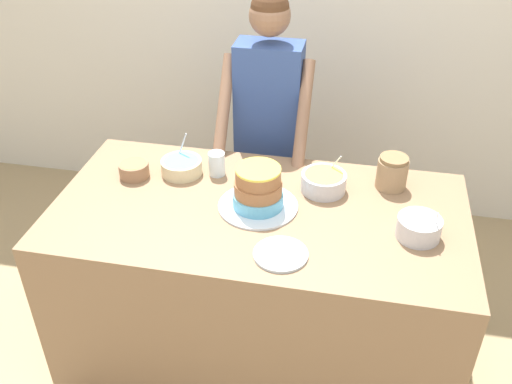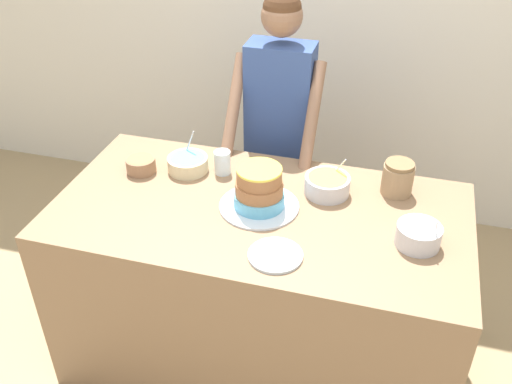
# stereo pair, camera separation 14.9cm
# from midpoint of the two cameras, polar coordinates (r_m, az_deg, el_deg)

# --- Properties ---
(wall_back) EXTENTS (10.00, 0.05, 2.60)m
(wall_back) POSITION_cam_midpoint_polar(r_m,az_deg,el_deg) (3.58, 8.25, 17.03)
(wall_back) COLOR silver
(wall_back) RESTS_ON ground_plane
(counter) EXTENTS (1.77, 0.91, 0.90)m
(counter) POSITION_cam_midpoint_polar(r_m,az_deg,el_deg) (2.72, 1.90, -9.51)
(counter) COLOR #8C6B4C
(counter) RESTS_ON ground_plane
(person_baker) EXTENTS (0.45, 0.45, 1.65)m
(person_baker) POSITION_cam_midpoint_polar(r_m,az_deg,el_deg) (2.95, 3.77, 7.78)
(person_baker) COLOR #2D2D38
(person_baker) RESTS_ON ground_plane
(cake) EXTENTS (0.34, 0.34, 0.19)m
(cake) POSITION_cam_midpoint_polar(r_m,az_deg,el_deg) (2.39, 2.10, 0.10)
(cake) COLOR silver
(cake) RESTS_ON counter
(frosting_bowl_yellow) EXTENTS (0.20, 0.20, 0.16)m
(frosting_bowl_yellow) POSITION_cam_midpoint_polar(r_m,az_deg,el_deg) (2.53, 8.81, 0.72)
(frosting_bowl_yellow) COLOR silver
(frosting_bowl_yellow) RESTS_ON counter
(frosting_bowl_white) EXTENTS (0.18, 0.18, 0.15)m
(frosting_bowl_white) POSITION_cam_midpoint_polar(r_m,az_deg,el_deg) (2.32, 17.73, -4.14)
(frosting_bowl_white) COLOR silver
(frosting_bowl_white) RESTS_ON counter
(frosting_bowl_olive) EXTENTS (0.14, 0.14, 0.07)m
(frosting_bowl_olive) POSITION_cam_midpoint_polar(r_m,az_deg,el_deg) (2.70, -9.90, 2.72)
(frosting_bowl_olive) COLOR #936B4C
(frosting_bowl_olive) RESTS_ON counter
(frosting_bowl_blue) EXTENTS (0.19, 0.19, 0.17)m
(frosting_bowl_blue) POSITION_cam_midpoint_polar(r_m,az_deg,el_deg) (2.68, -5.26, 2.86)
(frosting_bowl_blue) COLOR beige
(frosting_bowl_blue) RESTS_ON counter
(drinking_glass) EXTENTS (0.08, 0.08, 0.11)m
(drinking_glass) POSITION_cam_midpoint_polar(r_m,az_deg,el_deg) (2.64, -1.77, 2.96)
(drinking_glass) COLOR silver
(drinking_glass) RESTS_ON counter
(ceramic_plate) EXTENTS (0.21, 0.21, 0.01)m
(ceramic_plate) POSITION_cam_midpoint_polar(r_m,az_deg,el_deg) (2.18, 3.91, -6.38)
(ceramic_plate) COLOR silver
(ceramic_plate) RESTS_ON counter
(stoneware_jar) EXTENTS (0.14, 0.14, 0.15)m
(stoneware_jar) POSITION_cam_midpoint_polar(r_m,az_deg,el_deg) (2.59, 15.60, 1.32)
(stoneware_jar) COLOR #9E7F5B
(stoneware_jar) RESTS_ON counter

